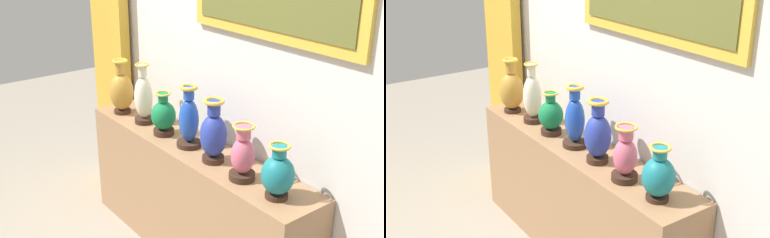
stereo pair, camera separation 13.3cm
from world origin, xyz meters
The scene contains 10 objects.
display_shelf centered at (0.00, 0.00, 0.41)m, with size 1.94×0.37×0.82m, color #99704C.
back_wall centered at (0.01, 0.24, 1.43)m, with size 3.25×0.14×2.84m.
curtain_gold centered at (-1.24, 0.12, 1.17)m, with size 0.47×0.08×2.33m, color gold.
vase_ochre centered at (-0.77, -0.06, 0.99)m, with size 0.18×0.18×0.40m.
vase_ivory centered at (-0.51, -0.03, 1.00)m, with size 0.13×0.13×0.43m.
vase_emerald centered at (-0.26, -0.04, 0.95)m, with size 0.16×0.16×0.29m.
vase_sapphire centered at (-0.01, -0.02, 0.99)m, with size 0.16×0.16×0.40m.
vase_cobalt centered at (0.25, -0.03, 0.99)m, with size 0.16×0.16×0.39m.
vase_rose centered at (0.51, -0.04, 0.96)m, with size 0.15×0.15×0.32m.
vase_teal centered at (0.77, -0.04, 0.95)m, with size 0.17×0.17×0.30m.
Camera 2 is at (2.40, -1.64, 2.16)m, focal length 47.41 mm.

